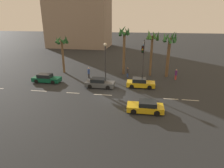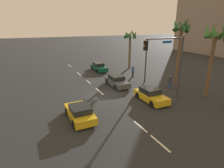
% 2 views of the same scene
% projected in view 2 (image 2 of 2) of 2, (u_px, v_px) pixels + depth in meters
% --- Properties ---
extents(ground_plane, '(220.00, 220.00, 0.00)m').
position_uv_depth(ground_plane, '(104.00, 96.00, 21.32)').
color(ground_plane, '#232628').
extents(lane_stripe_0, '(2.48, 0.14, 0.01)m').
position_uv_depth(lane_stripe_0, '(70.00, 66.00, 36.83)').
color(lane_stripe_0, silver).
rests_on(lane_stripe_0, ground_plane).
extents(lane_stripe_1, '(2.46, 0.14, 0.01)m').
position_uv_depth(lane_stripe_1, '(79.00, 74.00, 30.87)').
color(lane_stripe_1, silver).
rests_on(lane_stripe_1, ground_plane).
extents(lane_stripe_2, '(1.90, 0.14, 0.01)m').
position_uv_depth(lane_stripe_2, '(88.00, 82.00, 26.41)').
color(lane_stripe_2, silver).
rests_on(lane_stripe_2, ground_plane).
extents(lane_stripe_3, '(2.51, 0.14, 0.01)m').
position_uv_depth(lane_stripe_3, '(99.00, 91.00, 22.71)').
color(lane_stripe_3, silver).
rests_on(lane_stripe_3, ground_plane).
extents(lane_stripe_4, '(2.12, 0.14, 0.01)m').
position_uv_depth(lane_stripe_4, '(160.00, 143.00, 12.77)').
color(lane_stripe_4, silver).
rests_on(lane_stripe_4, ground_plane).
extents(lane_stripe_5, '(1.88, 0.14, 0.01)m').
position_uv_depth(lane_stripe_5, '(140.00, 126.00, 14.87)').
color(lane_stripe_5, silver).
rests_on(lane_stripe_5, ground_plane).
extents(car_0, '(4.09, 1.97, 1.29)m').
position_uv_depth(car_0, '(80.00, 113.00, 15.91)').
color(car_0, gold).
rests_on(car_0, ground_plane).
extents(car_1, '(4.39, 1.93, 1.38)m').
position_uv_depth(car_1, '(117.00, 81.00, 24.63)').
color(car_1, '#474C51').
rests_on(car_1, ground_plane).
extents(car_2, '(4.57, 1.84, 1.37)m').
position_uv_depth(car_2, '(99.00, 67.00, 32.87)').
color(car_2, '#0F5138').
rests_on(car_2, ground_plane).
extents(car_3, '(4.22, 1.91, 1.40)m').
position_uv_depth(car_3, '(151.00, 95.00, 19.75)').
color(car_3, gold).
rests_on(car_3, ground_plane).
extents(traffic_signal, '(0.47, 4.88, 6.76)m').
position_uv_depth(traffic_signal, '(170.00, 58.00, 19.14)').
color(traffic_signal, '#38383D').
rests_on(traffic_signal, ground_plane).
extents(streetlamp, '(0.56, 0.56, 6.12)m').
position_uv_depth(streetlamp, '(146.00, 52.00, 25.23)').
color(streetlamp, '#2D2D33').
rests_on(streetlamp, ground_plane).
extents(pedestrian_1, '(0.50, 0.50, 1.76)m').
position_uv_depth(pedestrian_1, '(170.00, 81.00, 23.56)').
color(pedestrian_1, '#2D478C').
rests_on(pedestrian_1, ground_plane).
extents(pedestrian_2, '(0.56, 0.56, 1.84)m').
position_uv_depth(pedestrian_2, '(133.00, 71.00, 28.67)').
color(pedestrian_2, '#333338').
rests_on(pedestrian_2, ground_plane).
extents(palm_tree_0, '(2.44, 2.77, 8.83)m').
position_uv_depth(palm_tree_0, '(181.00, 37.00, 23.46)').
color(palm_tree_0, brown).
rests_on(palm_tree_0, ground_plane).
extents(palm_tree_2, '(2.60, 2.69, 7.21)m').
position_uv_depth(palm_tree_2, '(130.00, 40.00, 33.27)').
color(palm_tree_2, brown).
rests_on(palm_tree_2, ground_plane).
extents(palm_tree_3, '(2.41, 2.48, 8.20)m').
position_uv_depth(palm_tree_3, '(214.00, 43.00, 19.26)').
color(palm_tree_3, brown).
rests_on(palm_tree_3, ground_plane).
extents(building_0, '(20.95, 13.21, 19.65)m').
position_uv_depth(building_0, '(219.00, 17.00, 51.53)').
color(building_0, gray).
rests_on(building_0, ground_plane).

